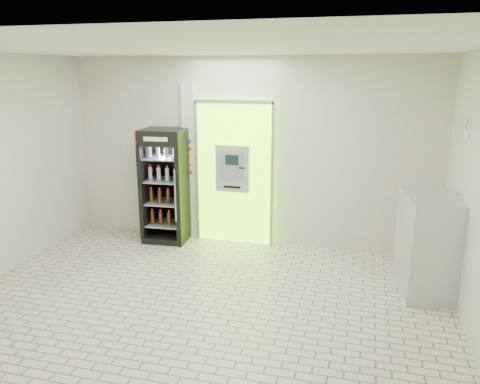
% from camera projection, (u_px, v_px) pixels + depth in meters
% --- Properties ---
extents(ground, '(6.00, 6.00, 0.00)m').
position_uv_depth(ground, '(197.00, 310.00, 5.57)').
color(ground, '#C1B5A0').
rests_on(ground, ground).
extents(room_shell, '(6.00, 6.00, 6.00)m').
position_uv_depth(room_shell, '(193.00, 158.00, 5.11)').
color(room_shell, beige).
rests_on(room_shell, ground).
extents(atm_assembly, '(1.30, 0.24, 2.33)m').
position_uv_depth(atm_assembly, '(235.00, 172.00, 7.58)').
color(atm_assembly, '#81FF0C').
rests_on(atm_assembly, ground).
extents(pillar, '(0.22, 0.11, 2.60)m').
position_uv_depth(pillar, '(190.00, 162.00, 7.78)').
color(pillar, silver).
rests_on(pillar, ground).
extents(beverage_cooler, '(0.74, 0.69, 1.87)m').
position_uv_depth(beverage_cooler, '(166.00, 188.00, 7.72)').
color(beverage_cooler, black).
rests_on(beverage_cooler, ground).
extents(steel_cabinet, '(0.76, 1.03, 1.27)m').
position_uv_depth(steel_cabinet, '(428.00, 245.00, 5.91)').
color(steel_cabinet, '#B6B9BE').
rests_on(steel_cabinet, ground).
extents(exit_sign, '(0.02, 0.22, 0.26)m').
position_uv_depth(exit_sign, '(468.00, 126.00, 5.60)').
color(exit_sign, white).
rests_on(exit_sign, room_shell).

